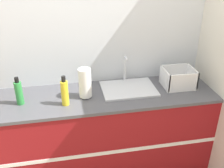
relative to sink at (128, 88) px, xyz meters
name	(u,v)px	position (x,y,z in m)	size (l,w,h in m)	color
wall_back	(93,43)	(-0.30, 0.27, 0.39)	(4.63, 0.06, 2.60)	silver
wall_right	(217,46)	(0.85, -0.06, 0.39)	(0.06, 2.59, 2.60)	beige
counter_cabinet	(100,132)	(-0.30, -0.06, -0.46)	(2.26, 0.62, 0.89)	maroon
sink	(128,88)	(0.00, 0.00, 0.00)	(0.53, 0.39, 0.29)	silver
paper_towel_roll	(85,83)	(-0.43, -0.07, 0.13)	(0.12, 0.12, 0.29)	#4C4C51
dish_rack	(178,79)	(0.51, -0.02, 0.05)	(0.30, 0.26, 0.19)	white
bottle_green	(19,92)	(-1.01, -0.08, 0.10)	(0.06, 0.06, 0.26)	#2D8C3D
bottle_yellow	(65,92)	(-0.62, -0.17, 0.11)	(0.07, 0.07, 0.28)	yellow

